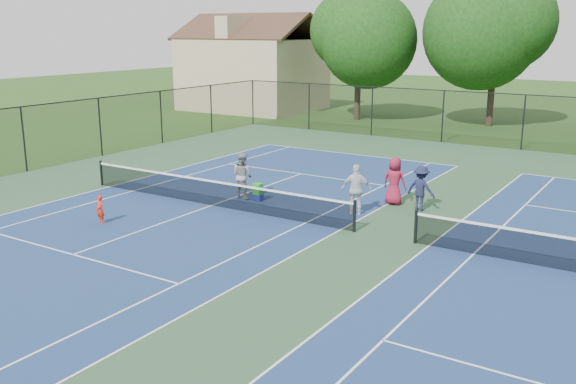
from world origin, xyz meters
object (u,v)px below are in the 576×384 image
Objects in this scene: bystander_c at (394,181)px; ball_crate at (258,198)px; tree_back_a at (359,34)px; bystander_b at (421,188)px; clapboard_house at (253,71)px; child_player at (100,210)px; tree_back_b at (496,26)px; ball_hopper at (258,189)px; bystander_a at (356,189)px; instructor at (243,175)px.

ball_crate is at bearing 26.60° from bystander_c.
tree_back_a is 24.65m from bystander_b.
clapboard_house is 32.25m from child_player.
tree_back_b reaches higher than child_player.
ball_crate is at bearing 0.00° from ball_hopper.
bystander_c is at bearing -44.31° from clapboard_house.
tree_back_a is at bearing -87.68° from bystander_a.
tree_back_b is 25.43m from ball_crate.
tree_back_b is 5.55× the size of instructor.
tree_back_a is at bearing -167.47° from tree_back_b.
tree_back_a is 25.32× the size of ball_crate.
instructor is 0.98× the size of bystander_a.
instructor is at bearing -20.33° from bystander_a.
bystander_a is (11.07, -22.13, -5.12)m from tree_back_a.
clapboard_house reaches higher than ball_crate.
bystander_b is (8.53, 7.40, 0.33)m from child_player.
bystander_c is 5.22m from ball_crate.
tree_back_b is at bearing -87.82° from instructor.
tree_back_b reaches higher than ball_hopper.
clapboard_house is at bearing -45.14° from bystander_c.
child_player is 5.99m from ball_crate.
bystander_b is (1.73, 1.72, -0.09)m from bystander_a.
ball_crate is (-1.94, -24.52, -6.46)m from tree_back_b.
tree_back_b reaches higher than bystander_b.
bystander_a is at bearing 51.80° from bystander_b.
instructor is at bearing 22.64° from bystander_c.
tree_back_b is at bearing -109.35° from bystander_a.
bystander_b is (3.80, -22.41, -5.77)m from tree_back_b.
tree_back_b is 10.13× the size of child_player.
child_player is at bearing -117.86° from ball_crate.
instructor reaches higher than ball_crate.
clapboard_house is at bearing 125.97° from ball_hopper.
bystander_c is (21.65, -21.14, -2.19)m from clapboard_house.
ball_crate is (2.80, 5.29, -0.36)m from child_player.
bystander_a is (4.76, 0.33, 0.01)m from instructor.
bystander_a is 2.08m from bystander_c.
bystander_a is 4.38× the size of ball_hopper.
child_player reaches higher than ball_hopper.
bystander_a is 5.08× the size of ball_crate.
bystander_b is 3.95× the size of ball_hopper.
bystander_b is at bearing -80.37° from tree_back_b.
bystander_c reaches higher than child_player.
bystander_b reaches higher than ball_crate.
ball_crate is 0.86× the size of ball_hopper.
bystander_a reaches higher than ball_hopper.
tree_back_a is 23.88m from instructor.
bystander_a is at bearing 54.91° from child_player.
instructor is 5.83m from bystander_c.
bystander_b is at bearing 165.96° from bystander_c.
ball_crate is (-4.01, -0.39, -0.78)m from bystander_a.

